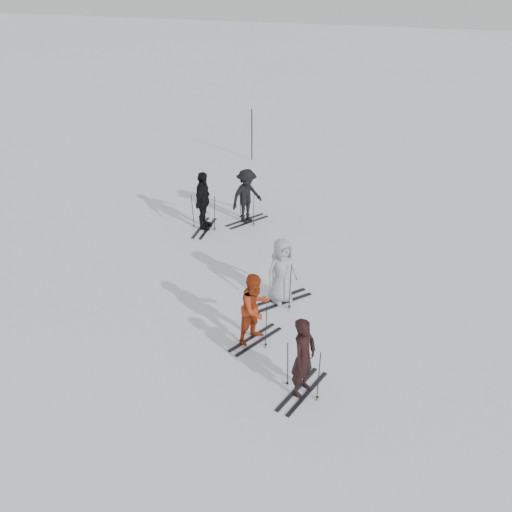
{
  "coord_description": "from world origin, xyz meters",
  "views": [
    {
      "loc": [
        3.81,
        -11.95,
        8.4
      ],
      "look_at": [
        0.0,
        1.0,
        1.0
      ],
      "focal_mm": 40.0,
      "sensor_mm": 36.0,
      "label": 1
    }
  ],
  "objects_px": {
    "skier_uphill_left": "(203,201)",
    "piste_marker": "(252,135)",
    "skier_uphill_far": "(247,197)",
    "skier_grey": "(282,272)",
    "skier_red": "(255,309)",
    "skier_near_dark": "(304,358)"
  },
  "relations": [
    {
      "from": "skier_grey",
      "to": "skier_uphill_left",
      "type": "xyz_separation_m",
      "value": [
        -3.56,
        3.58,
        0.08
      ]
    },
    {
      "from": "skier_red",
      "to": "piste_marker",
      "type": "xyz_separation_m",
      "value": [
        -3.87,
        12.57,
        0.23
      ]
    },
    {
      "from": "piste_marker",
      "to": "skier_uphill_left",
      "type": "bearing_deg",
      "value": -86.17
    },
    {
      "from": "skier_red",
      "to": "skier_uphill_far",
      "type": "xyz_separation_m",
      "value": [
        -2.18,
        6.35,
        0.04
      ]
    },
    {
      "from": "skier_uphill_left",
      "to": "piste_marker",
      "type": "bearing_deg",
      "value": 1.45
    },
    {
      "from": "skier_red",
      "to": "piste_marker",
      "type": "distance_m",
      "value": 13.15
    },
    {
      "from": "skier_red",
      "to": "skier_grey",
      "type": "bearing_deg",
      "value": 22.6
    },
    {
      "from": "skier_uphill_far",
      "to": "skier_grey",
      "type": "bearing_deg",
      "value": -117.78
    },
    {
      "from": "skier_red",
      "to": "skier_grey",
      "type": "distance_m",
      "value": 1.85
    },
    {
      "from": "skier_near_dark",
      "to": "skier_grey",
      "type": "distance_m",
      "value": 3.55
    },
    {
      "from": "skier_near_dark",
      "to": "skier_red",
      "type": "xyz_separation_m",
      "value": [
        -1.47,
        1.47,
        -0.02
      ]
    },
    {
      "from": "skier_near_dark",
      "to": "piste_marker",
      "type": "distance_m",
      "value": 15.02
    },
    {
      "from": "skier_red",
      "to": "piste_marker",
      "type": "height_order",
      "value": "piste_marker"
    },
    {
      "from": "skier_red",
      "to": "skier_grey",
      "type": "height_order",
      "value": "skier_grey"
    },
    {
      "from": "skier_uphill_far",
      "to": "skier_red",
      "type": "bearing_deg",
      "value": -126.41
    },
    {
      "from": "skier_red",
      "to": "skier_uphill_left",
      "type": "height_order",
      "value": "skier_uphill_left"
    },
    {
      "from": "skier_grey",
      "to": "piste_marker",
      "type": "relative_size",
      "value": 0.81
    },
    {
      "from": "skier_uphill_left",
      "to": "skier_uphill_far",
      "type": "bearing_deg",
      "value": -54.97
    },
    {
      "from": "skier_grey",
      "to": "skier_uphill_left",
      "type": "height_order",
      "value": "skier_uphill_left"
    },
    {
      "from": "skier_near_dark",
      "to": "skier_grey",
      "type": "xyz_separation_m",
      "value": [
        -1.3,
        3.31,
        -0.01
      ]
    },
    {
      "from": "skier_near_dark",
      "to": "skier_uphill_left",
      "type": "xyz_separation_m",
      "value": [
        -4.86,
        6.88,
        0.07
      ]
    },
    {
      "from": "skier_uphill_left",
      "to": "piste_marker",
      "type": "distance_m",
      "value": 7.17
    }
  ]
}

